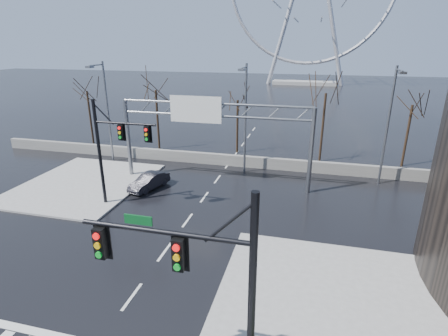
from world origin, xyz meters
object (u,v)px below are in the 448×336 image
(sign_gantry, at_px, (209,125))
(car, at_px, (149,181))
(signal_mast_far, at_px, (112,144))
(signal_mast_near, at_px, (208,283))

(sign_gantry, distance_m, car, 6.93)
(car, bearing_deg, sign_gantry, 44.15)
(signal_mast_far, bearing_deg, signal_mast_near, -49.74)
(signal_mast_near, bearing_deg, sign_gantry, 106.19)
(signal_mast_near, height_order, signal_mast_far, same)
(signal_mast_near, distance_m, signal_mast_far, 17.03)
(signal_mast_far, distance_m, car, 5.58)
(signal_mast_near, relative_size, car, 2.03)
(signal_mast_far, bearing_deg, car, 76.97)
(signal_mast_far, xyz_separation_m, sign_gantry, (5.49, 6.00, 0.35))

